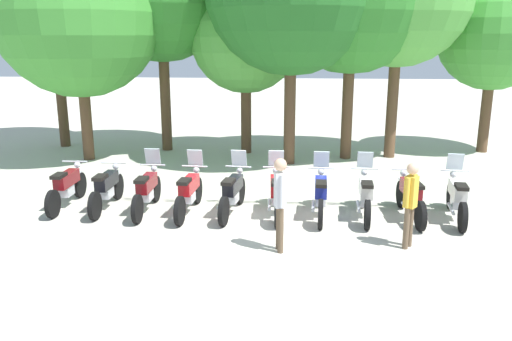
# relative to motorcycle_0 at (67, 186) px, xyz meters

# --- Properties ---
(ground_plane) EXTENTS (80.00, 80.00, 0.00)m
(ground_plane) POSITION_rel_motorcycle_0_xyz_m (4.48, -0.23, -0.50)
(ground_plane) COLOR #BCB7A8
(motorcycle_0) EXTENTS (0.62, 2.19, 0.99)m
(motorcycle_0) POSITION_rel_motorcycle_0_xyz_m (0.00, 0.00, 0.00)
(motorcycle_0) COLOR black
(motorcycle_0) RESTS_ON ground_plane
(motorcycle_1) EXTENTS (0.62, 2.19, 0.99)m
(motorcycle_1) POSITION_rel_motorcycle_0_xyz_m (1.00, -0.07, 0.00)
(motorcycle_1) COLOR black
(motorcycle_1) RESTS_ON ground_plane
(motorcycle_2) EXTENTS (0.62, 2.19, 1.37)m
(motorcycle_2) POSITION_rel_motorcycle_0_xyz_m (1.99, -0.19, 0.01)
(motorcycle_2) COLOR black
(motorcycle_2) RESTS_ON ground_plane
(motorcycle_3) EXTENTS (0.62, 2.19, 1.37)m
(motorcycle_3) POSITION_rel_motorcycle_0_xyz_m (2.99, -0.25, 0.01)
(motorcycle_3) COLOR black
(motorcycle_3) RESTS_ON ground_plane
(motorcycle_4) EXTENTS (0.66, 2.18, 1.37)m
(motorcycle_4) POSITION_rel_motorcycle_0_xyz_m (3.99, -0.21, 0.01)
(motorcycle_4) COLOR black
(motorcycle_4) RESTS_ON ground_plane
(motorcycle_5) EXTENTS (0.62, 2.19, 1.37)m
(motorcycle_5) POSITION_rel_motorcycle_0_xyz_m (4.98, -0.20, 0.01)
(motorcycle_5) COLOR black
(motorcycle_5) RESTS_ON ground_plane
(motorcycle_6) EXTENTS (0.62, 2.19, 1.37)m
(motorcycle_6) POSITION_rel_motorcycle_0_xyz_m (5.98, -0.22, 0.01)
(motorcycle_6) COLOR black
(motorcycle_6) RESTS_ON ground_plane
(motorcycle_7) EXTENTS (0.62, 2.19, 1.37)m
(motorcycle_7) POSITION_rel_motorcycle_0_xyz_m (6.97, -0.20, 0.01)
(motorcycle_7) COLOR black
(motorcycle_7) RESTS_ON ground_plane
(motorcycle_8) EXTENTS (0.62, 2.19, 0.99)m
(motorcycle_8) POSITION_rel_motorcycle_0_xyz_m (7.96, -0.22, 0.00)
(motorcycle_8) COLOR black
(motorcycle_8) RESTS_ON ground_plane
(motorcycle_9) EXTENTS (0.66, 2.19, 1.37)m
(motorcycle_9) POSITION_rel_motorcycle_0_xyz_m (8.97, -0.23, 0.01)
(motorcycle_9) COLOR black
(motorcycle_9) RESTS_ON ground_plane
(person_0) EXTENTS (0.29, 0.41, 1.80)m
(person_0) POSITION_rel_motorcycle_0_xyz_m (5.12, -2.30, 0.57)
(person_0) COLOR brown
(person_0) RESTS_ON ground_plane
(person_1) EXTENTS (0.31, 0.37, 1.67)m
(person_1) POSITION_rel_motorcycle_0_xyz_m (7.57, -1.95, 0.47)
(person_1) COLOR brown
(person_1) RESTS_ON ground_plane
(tree_1) EXTENTS (5.21, 5.21, 7.25)m
(tree_1) POSITION_rel_motorcycle_0_xyz_m (-1.40, 4.85, 4.14)
(tree_1) COLOR brown
(tree_1) RESTS_ON ground_plane
(tree_3) EXTENTS (3.72, 3.72, 5.79)m
(tree_3) POSITION_rel_motorcycle_0_xyz_m (3.70, 6.28, 3.41)
(tree_3) COLOR brown
(tree_3) RESTS_ON ground_plane
(tree_7) EXTENTS (3.75, 3.75, 5.90)m
(tree_7) POSITION_rel_motorcycle_0_xyz_m (11.98, 6.99, 3.51)
(tree_7) COLOR brown
(tree_7) RESTS_ON ground_plane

